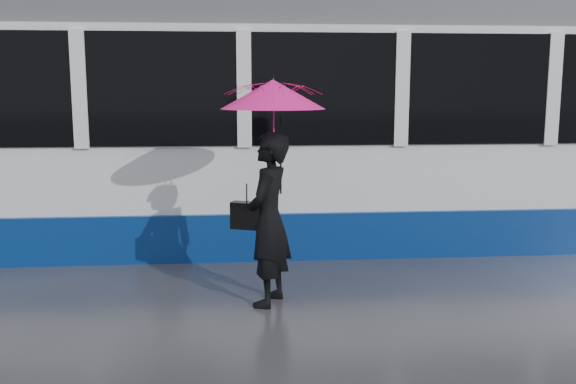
{
  "coord_description": "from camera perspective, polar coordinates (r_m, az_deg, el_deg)",
  "views": [
    {
      "loc": [
        -0.17,
        -6.8,
        2.21
      ],
      "look_at": [
        0.42,
        0.05,
        1.1
      ],
      "focal_mm": 40.0,
      "sensor_mm": 36.0,
      "label": 1
    }
  ],
  "objects": [
    {
      "name": "handbag",
      "position": [
        6.55,
        -3.68,
        -2.09
      ],
      "size": [
        0.35,
        0.25,
        0.46
      ],
      "rotation": [
        0.0,
        0.0,
        -0.39
      ],
      "color": "black",
      "rests_on": "ground"
    },
    {
      "name": "rails",
      "position": [
        9.56,
        -3.79,
        -4.15
      ],
      "size": [
        34.0,
        1.51,
        0.02
      ],
      "color": "#3F3D38",
      "rests_on": "ground"
    },
    {
      "name": "tram",
      "position": [
        9.34,
        -0.95,
        5.66
      ],
      "size": [
        26.0,
        2.56,
        3.35
      ],
      "color": "white",
      "rests_on": "ground"
    },
    {
      "name": "umbrella",
      "position": [
        6.42,
        -1.34,
        6.87
      ],
      "size": [
        1.36,
        1.36,
        1.2
      ],
      "rotation": [
        0.0,
        0.0,
        -0.39
      ],
      "color": "#FF1580",
      "rests_on": "ground"
    },
    {
      "name": "woman",
      "position": [
        6.55,
        -1.74,
        -2.46
      ],
      "size": [
        0.64,
        0.76,
        1.78
      ],
      "primitive_type": "imported",
      "rotation": [
        0.0,
        0.0,
        -1.96
      ],
      "color": "black",
      "rests_on": "ground"
    },
    {
      "name": "ground",
      "position": [
        7.16,
        -3.37,
        -8.84
      ],
      "size": [
        90.0,
        90.0,
        0.0
      ],
      "primitive_type": "plane",
      "color": "#2B2B30",
      "rests_on": "ground"
    }
  ]
}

